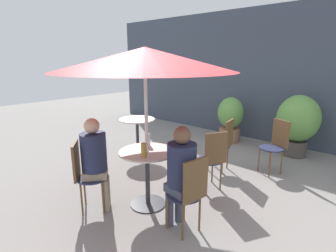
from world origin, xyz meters
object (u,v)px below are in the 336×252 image
Objects in this scene: bistro_chair_4 at (224,141)px; potted_plant_0 at (230,118)px; bistro_chair_1 at (190,190)px; bistro_chair_5 at (276,142)px; beer_glass_1 at (148,140)px; cafe_table_far at (137,130)px; umbrella at (145,60)px; seated_person_1 at (181,169)px; cafe_table_near at (147,167)px; potted_plant_1 at (298,121)px; beer_glass_0 at (144,150)px; bistro_chair_2 at (213,156)px; bistro_chair_0 at (84,171)px; seated_person_0 at (95,157)px.

potted_plant_0 is at bearing -164.74° from bistro_chair_4.
bistro_chair_1 is 1.84m from bistro_chair_4.
beer_glass_1 is (-1.01, -1.99, 0.29)m from bistro_chair_5.
umbrella is at bearing -38.00° from cafe_table_far.
bistro_chair_5 is 0.75× the size of seated_person_1.
cafe_table_far is 0.62× the size of seated_person_1.
cafe_table_near is 0.62× the size of seated_person_1.
potted_plant_1 is at bearing -172.57° from bistro_chair_1.
beer_glass_0 is at bearing -39.60° from cafe_table_far.
bistro_chair_1 is at bearing 8.73° from bistro_chair_4.
umbrella is at bearing -90.00° from bistro_chair_1.
bistro_chair_4 is 0.86m from bistro_chair_5.
bistro_chair_2 and bistro_chair_5 have the same top height.
bistro_chair_4 is at bearing 77.21° from beer_glass_1.
bistro_chair_5 is 2.67m from umbrella.
potted_plant_1 is (1.38, 3.82, 0.17)m from bistro_chair_0.
seated_person_1 is at bearing 41.17° from bistro_chair_2.
bistro_chair_4 is 2.10m from umbrella.
potted_plant_0 reaches higher than cafe_table_near.
cafe_table_far is 4.60× the size of beer_glass_1.
potted_plant_0 is (0.90, 2.06, 0.03)m from cafe_table_far.
cafe_table_near is 0.67m from seated_person_0.
seated_person_1 is 1.16× the size of potted_plant_0.
umbrella is at bearing 3.81° from bistro_chair_2.
bistro_chair_4 is 0.42× the size of umbrella.
potted_plant_1 is at bearing -70.58° from bistro_chair_0.
potted_plant_1 is at bearing 77.51° from beer_glass_0.
beer_glass_1 is (-0.15, 0.16, 0.30)m from cafe_table_near.
beer_glass_1 is 0.08× the size of umbrella.
potted_plant_1 reaches higher than potted_plant_0.
bistro_chair_5 is at bearing 68.10° from umbrella.
bistro_chair_2 is at bearing 7.98° from bistro_chair_4.
beer_glass_1 is at bearing 132.68° from cafe_table_near.
seated_person_0 is 3.70m from potted_plant_0.
potted_plant_0 is (-0.56, 3.20, 0.03)m from cafe_table_near.
bistro_chair_2 is at bearing 52.05° from beer_glass_1.
cafe_table_near is at bearing 126.58° from beer_glass_0.
bistro_chair_1 is at bearing -120.00° from bistro_chair_0.
beer_glass_0 is 3.46m from potted_plant_0.
bistro_chair_1 is at bearing -9.22° from cafe_table_near.
bistro_chair_1 is 0.74× the size of potted_plant_1.
umbrella is (-0.18, -1.62, 1.33)m from bistro_chair_4.
cafe_table_near is at bearing -105.30° from potted_plant_1.
seated_person_0 reaches higher than bistro_chair_5.
seated_person_0 reaches higher than bistro_chair_0.
bistro_chair_4 is (0.18, 1.62, 0.01)m from cafe_table_near.
bistro_chair_1 is 1.25m from seated_person_0.
bistro_chair_4 is at bearing -113.54° from potted_plant_1.
bistro_chair_4 is 1.75m from potted_plant_1.
bistro_chair_2 is at bearing 74.59° from beer_glass_0.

